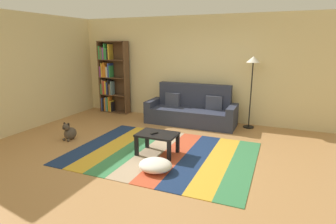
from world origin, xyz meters
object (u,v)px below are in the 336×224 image
Objects in this scene: tv_remote at (154,133)px; couch at (191,111)px; bookshelf at (111,79)px; pouf at (155,165)px; standing_lamp at (253,69)px; dog at (69,132)px; coffee_table at (157,137)px.

couch is at bearing 117.67° from tv_remote.
bookshelf is 4.34m from pouf.
standing_lamp is 11.43× the size of tv_remote.
dog is 2.04m from tv_remote.
couch is at bearing 96.25° from pouf.
tv_remote is at bearing -89.94° from couch.
dog is at bearing 179.80° from coffee_table.
bookshelf is at bearing 173.80° from couch.
couch is 1.09× the size of bookshelf.
couch is 2.18m from coffee_table.
coffee_table is 0.42× the size of standing_lamp.
pouf is 1.37× the size of dog.
dog is 2.65× the size of tv_remote.
coffee_table is at bearing 112.14° from pouf.
pouf is at bearing -35.85° from tv_remote.
coffee_table is at bearing -43.03° from bookshelf.
coffee_table reaches higher than dog.
bookshelf is 3.80× the size of pouf.
standing_lamp is at bearing -1.02° from bookshelf.
tv_remote is (-0.04, -0.03, 0.08)m from coffee_table.
coffee_table is (0.05, -2.18, -0.00)m from couch.
standing_lamp reaches higher than tv_remote.
tv_remote is (-1.40, -2.42, -1.01)m from standing_lamp.
couch reaches higher than tv_remote.
tv_remote is at bearing -1.18° from dog.
tv_remote is (2.03, -0.04, 0.26)m from dog.
coffee_table is (2.63, -2.46, -0.66)m from bookshelf.
dog is at bearing -145.24° from standing_lamp.
couch is 4.15× the size of pouf.
pouf is at bearing -109.84° from standing_lamp.
dog is (0.56, -2.45, -0.83)m from bookshelf.
pouf is 2.42m from dog.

